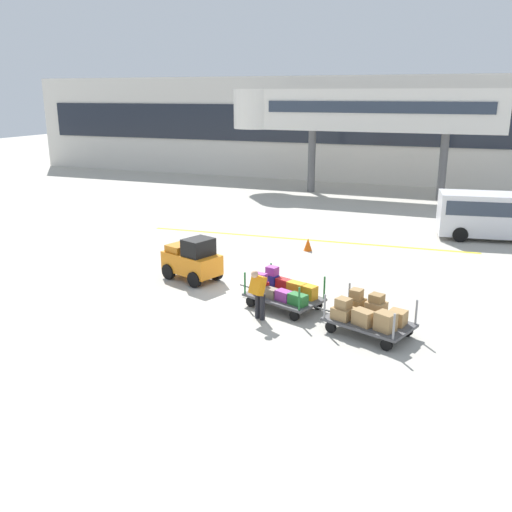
# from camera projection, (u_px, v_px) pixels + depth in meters

# --- Properties ---
(ground_plane) EXTENTS (120.00, 120.00, 0.00)m
(ground_plane) POSITION_uv_depth(u_px,v_px,m) (262.00, 294.00, 18.44)
(ground_plane) COLOR #B2ADA0
(apron_lead_line) EXTENTS (15.09, 1.16, 0.01)m
(apron_lead_line) POSITION_uv_depth(u_px,v_px,m) (305.00, 240.00, 25.27)
(apron_lead_line) COLOR yellow
(apron_lead_line) RESTS_ON ground_plane
(terminal_building) EXTENTS (60.55, 2.51, 7.72)m
(terminal_building) POSITION_uv_depth(u_px,v_px,m) (386.00, 130.00, 40.58)
(terminal_building) COLOR beige
(terminal_building) RESTS_ON ground_plane
(jet_bridge) EXTENTS (17.42, 3.00, 6.74)m
(jet_bridge) POSITION_uv_depth(u_px,v_px,m) (351.00, 111.00, 35.28)
(jet_bridge) COLOR silver
(jet_bridge) RESTS_ON ground_plane
(baggage_tug) EXTENTS (2.35, 1.81, 1.58)m
(baggage_tug) POSITION_uv_depth(u_px,v_px,m) (192.00, 260.00, 19.64)
(baggage_tug) COLOR orange
(baggage_tug) RESTS_ON ground_plane
(baggage_cart_lead) EXTENTS (3.07, 2.10, 1.14)m
(baggage_cart_lead) POSITION_uv_depth(u_px,v_px,m) (284.00, 292.00, 17.11)
(baggage_cart_lead) COLOR #4C4C4F
(baggage_cart_lead) RESTS_ON ground_plane
(baggage_cart_middle) EXTENTS (3.07, 2.10, 1.10)m
(baggage_cart_middle) POSITION_uv_depth(u_px,v_px,m) (368.00, 315.00, 15.23)
(baggage_cart_middle) COLOR #4C4C4F
(baggage_cart_middle) RESTS_ON ground_plane
(baggage_handler) EXTENTS (0.54, 0.55, 1.56)m
(baggage_handler) POSITION_uv_depth(u_px,v_px,m) (258.00, 292.00, 16.11)
(baggage_handler) COLOR black
(baggage_handler) RESTS_ON ground_plane
(shuttle_van) EXTENTS (5.03, 2.60, 2.10)m
(shuttle_van) POSITION_uv_depth(u_px,v_px,m) (494.00, 213.00, 25.09)
(shuttle_van) COLOR silver
(shuttle_van) RESTS_ON ground_plane
(safety_cone_near) EXTENTS (0.36, 0.36, 0.55)m
(safety_cone_near) POSITION_uv_depth(u_px,v_px,m) (308.00, 244.00, 23.45)
(safety_cone_near) COLOR #EA590F
(safety_cone_near) RESTS_ON ground_plane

